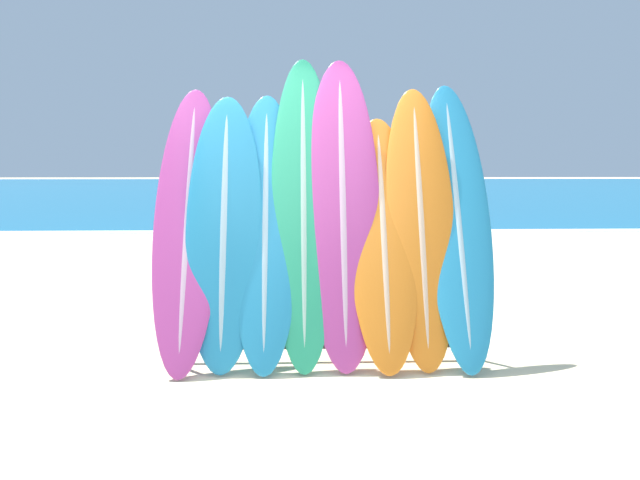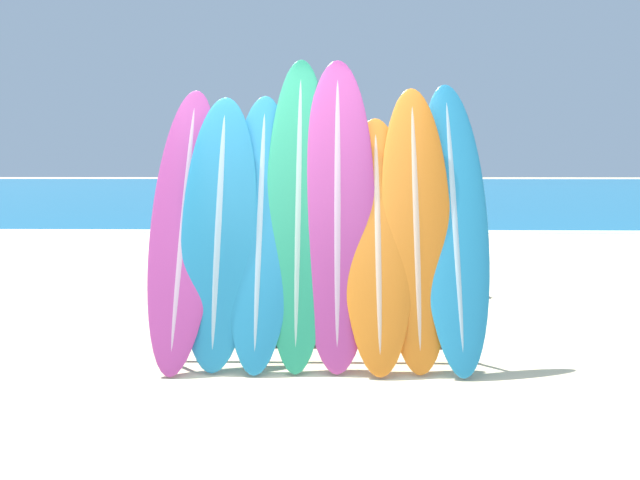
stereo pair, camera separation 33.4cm
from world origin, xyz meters
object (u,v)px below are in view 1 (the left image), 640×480
Objects in this scene: surfboard_slot_2 at (265,226)px; surfboard_slot_0 at (188,222)px; surfboard_rack at (324,304)px; surfboard_slot_3 at (304,206)px; surfboard_slot_6 at (420,222)px; person_near_water at (421,222)px; person_far_right at (265,208)px; surfboard_slot_1 at (224,228)px; surfboard_slot_5 at (383,238)px; person_far_left at (315,201)px; surfboard_slot_7 at (457,219)px; person_mid_beach at (236,194)px; surfboard_slot_4 at (343,207)px.

surfboard_slot_0 is at bearing 176.72° from surfboard_slot_2.
surfboard_rack is 1.01× the size of surfboard_slot_3.
surfboard_slot_6 is (1.82, -0.04, -0.00)m from surfboard_slot_0.
person_far_right reaches higher than person_near_water.
surfboard_slot_1 is at bearing 85.28° from person_far_right.
surfboard_slot_0 is at bearing 174.10° from surfboard_rack.
person_far_right is (-1.10, 3.61, 0.00)m from surfboard_slot_5.
surfboard_slot_1 is at bearing -179.23° from surfboard_slot_6.
person_far_left is 0.94× the size of person_far_right.
surfboard_slot_0 is 1.31× the size of person_far_left.
person_far_left is (-1.23, 3.42, 0.08)m from person_near_water.
person_far_right is (-0.48, 3.51, -0.25)m from surfboard_slot_3.
person_far_left is (1.17, 6.27, -0.18)m from surfboard_slot_0.
surfboard_slot_7 is at bearing -0.11° from surfboard_slot_0.
surfboard_slot_5 is at bearing 104.31° from person_far_right.
surfboard_slot_5 is (0.91, -0.05, -0.09)m from surfboard_slot_2.
surfboard_slot_7 is 1.28× the size of person_mid_beach.
surfboard_slot_7 is (1.21, -0.02, -0.10)m from surfboard_slot_3.
person_mid_beach is at bearing 97.18° from surfboard_slot_2.
person_far_right is at bearing -69.91° from person_far_left.
surfboard_slot_3 is at bearing 9.94° from surfboard_slot_2.
surfboard_slot_0 is 1.43× the size of person_near_water.
surfboard_slot_0 is at bearing 179.89° from surfboard_slot_7.
surfboard_slot_7 reaches higher than surfboard_rack.
surfboard_slot_7 is at bearing -20.36° from person_mid_beach.
surfboard_slot_4 is (0.60, 0.04, 0.15)m from surfboard_slot_2.
surfboard_slot_0 is 8.28m from person_mid_beach.
person_near_water is (1.34, 2.96, 0.37)m from surfboard_rack.
surfboard_slot_5 is (1.23, -0.02, -0.08)m from surfboard_slot_1.
surfboard_slot_4 is 1.59× the size of person_near_water.
surfboard_rack is 1.27× the size of surfboard_slot_5.
surfboard_slot_3 is (0.30, 0.05, 0.15)m from surfboard_slot_2.
surfboard_slot_7 is (1.83, 0.06, 0.06)m from surfboard_slot_1.
surfboard_slot_5 is at bearing -3.08° from surfboard_slot_0.
surfboard_slot_7 reaches higher than surfboard_slot_2.
surfboard_slot_3 is 0.92m from surfboard_slot_6.
surfboard_slot_2 is at bearing -170.06° from surfboard_slot_3.
surfboard_slot_7 is at bearing 1.16° from surfboard_slot_2.
surfboard_slot_4 is (0.31, -0.01, -0.01)m from surfboard_slot_3.
surfboard_slot_4 is (1.21, 0.01, 0.12)m from surfboard_slot_0.
surfboard_slot_1 is 3.60m from person_far_right.
person_near_water is at bearing 49.92° from surfboard_slot_0.
surfboard_slot_2 is at bearing -178.84° from surfboard_slot_7.
person_mid_beach is at bearing 99.25° from surfboard_slot_3.
person_far_left is at bearing 95.85° from surfboard_slot_6.
person_mid_beach is (-1.50, 8.37, 0.49)m from surfboard_rack.
person_near_water is at bearing 67.29° from surfboard_slot_4.
surfboard_rack is 1.41× the size of person_mid_beach.
person_near_water is (0.28, 2.86, -0.28)m from surfboard_slot_7.
surfboard_slot_7 reaches higher than person_far_right.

